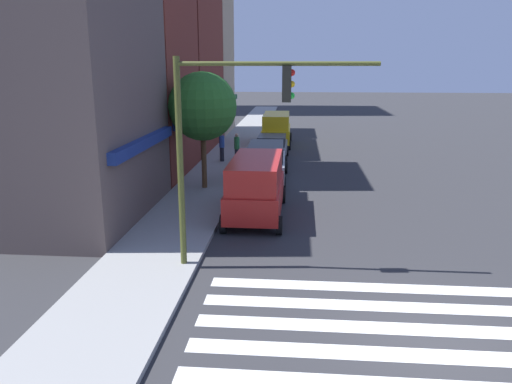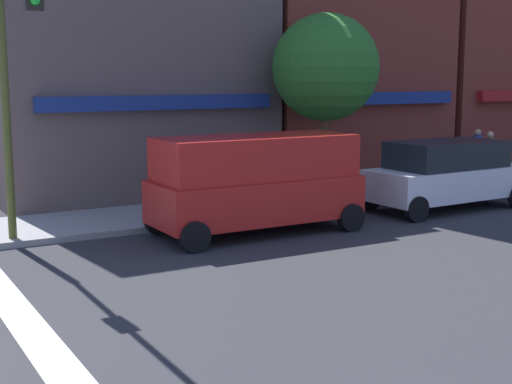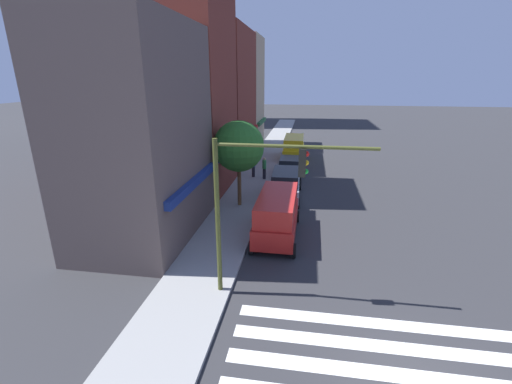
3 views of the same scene
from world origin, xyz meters
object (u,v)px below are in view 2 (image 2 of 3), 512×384
at_px(pedestrian_blue_shirt, 477,153).
at_px(pedestrian_green_top, 489,157).
at_px(van_red, 256,180).
at_px(street_tree, 326,68).
at_px(traffic_signal, 16,51).
at_px(suv_white, 446,173).

bearing_deg(pedestrian_blue_shirt, pedestrian_green_top, 127.08).
relative_size(van_red, pedestrian_green_top, 2.83).
distance_m(van_red, pedestrian_green_top, 10.35).
bearing_deg(street_tree, pedestrian_green_top, -7.47).
bearing_deg(van_red, pedestrian_blue_shirt, 15.97).
height_order(traffic_signal, pedestrian_green_top, traffic_signal).
bearing_deg(pedestrian_green_top, street_tree, -50.17).
bearing_deg(suv_white, traffic_signal, 176.56).
relative_size(traffic_signal, pedestrian_blue_shirt, 3.44).
bearing_deg(van_red, street_tree, 35.42).
height_order(suv_white, pedestrian_blue_shirt, suv_white).
height_order(van_red, pedestrian_green_top, van_red).
height_order(traffic_signal, van_red, traffic_signal).
distance_m(van_red, street_tree, 5.57).
bearing_deg(suv_white, pedestrian_green_top, 25.20).
xyz_separation_m(van_red, pedestrian_green_top, (10.15, 1.99, -0.21)).
relative_size(pedestrian_green_top, street_tree, 0.33).
height_order(pedestrian_green_top, pedestrian_blue_shirt, same).
xyz_separation_m(suv_white, pedestrian_green_top, (3.96, 1.99, 0.04)).
bearing_deg(pedestrian_green_top, pedestrian_blue_shirt, -158.50).
xyz_separation_m(pedestrian_green_top, street_tree, (-6.16, 0.81, 2.90)).
distance_m(pedestrian_green_top, pedestrian_blue_shirt, 1.08).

